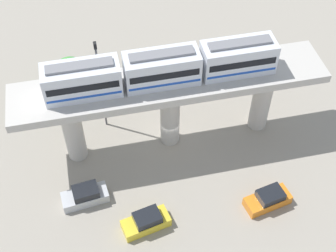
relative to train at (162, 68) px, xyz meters
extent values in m
plane|color=gray|center=(0.00, 0.74, -9.79)|extent=(120.00, 120.00, 0.00)
cylinder|color=#B7B2AA|center=(0.00, -8.63, -6.06)|extent=(1.90, 1.90, 7.46)
cylinder|color=#B7B2AA|center=(0.00, 0.74, -6.06)|extent=(1.90, 1.90, 7.46)
cylinder|color=#B7B2AA|center=(0.00, 10.12, -6.06)|extent=(1.90, 1.90, 7.46)
cube|color=#B7B2AA|center=(0.00, 0.74, -1.93)|extent=(5.20, 28.85, 0.80)
cube|color=silver|center=(0.00, -6.95, -0.03)|extent=(2.60, 6.60, 3.00)
cube|color=black|center=(0.00, -6.95, 0.22)|extent=(2.64, 6.07, 0.70)
cube|color=#1947B2|center=(0.00, -6.95, -0.78)|extent=(2.64, 6.34, 0.24)
cube|color=slate|center=(0.00, -6.95, 1.59)|extent=(1.10, 5.61, 0.24)
cube|color=silver|center=(0.00, 0.00, -0.03)|extent=(2.60, 6.60, 3.00)
cube|color=black|center=(0.00, 0.00, 0.22)|extent=(2.64, 6.07, 0.70)
cube|color=#1947B2|center=(0.00, 0.00, -0.78)|extent=(2.64, 6.34, 0.24)
cube|color=slate|center=(0.00, 0.00, 1.59)|extent=(1.10, 5.61, 0.24)
cube|color=silver|center=(0.00, 6.95, -0.03)|extent=(2.60, 6.60, 3.00)
cube|color=black|center=(0.00, 6.95, 0.22)|extent=(2.64, 6.07, 0.70)
cube|color=#1947B2|center=(0.00, 6.95, -0.78)|extent=(2.64, 6.34, 0.24)
cube|color=slate|center=(0.00, 6.95, 1.59)|extent=(1.10, 5.61, 0.24)
cube|color=yellow|center=(9.38, -3.50, -9.29)|extent=(2.62, 4.48, 1.00)
cube|color=black|center=(9.38, -3.35, -8.41)|extent=(2.07, 2.59, 0.76)
cube|color=orange|center=(9.48, 7.76, -9.29)|extent=(2.58, 4.47, 1.00)
cube|color=black|center=(9.48, 7.91, -8.41)|extent=(2.06, 2.58, 0.76)
cube|color=#B2B5BA|center=(5.54, -8.46, -9.29)|extent=(2.24, 4.37, 1.00)
cube|color=black|center=(5.54, -8.31, -8.41)|extent=(1.88, 2.46, 0.76)
cylinder|color=brown|center=(-8.86, -8.26, -8.76)|extent=(0.36, 0.36, 2.07)
sphere|color=#479342|center=(-8.86, -8.26, -6.76)|extent=(3.50, 3.50, 3.50)
cylinder|color=#4C4C51|center=(-3.40, -5.35, -4.66)|extent=(0.20, 0.20, 10.26)
cube|color=black|center=(-3.40, -5.35, 0.77)|extent=(0.44, 0.28, 0.60)
camera|label=1|loc=(30.07, -6.04, 27.39)|focal=50.20mm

